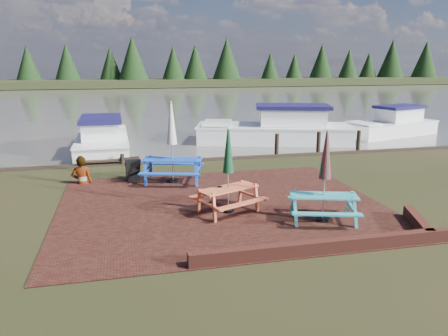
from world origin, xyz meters
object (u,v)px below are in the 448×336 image
Objects in this scene: jetty at (105,143)px; picnic_table_teal at (324,191)px; picnic_table_red at (228,184)px; picnic_table_blue at (172,155)px; boat_far at (392,126)px; boat_near at (277,130)px; boat_jetty at (103,141)px; person at (80,157)px; chalkboard at (133,170)px.

picnic_table_teal is at bearing -64.57° from jetty.
picnic_table_red is 3.53m from picnic_table_blue.
picnic_table_red reaches higher than boat_far.
boat_near is (5.29, 10.72, -0.35)m from picnic_table_red.
boat_near reaches higher than boat_jetty.
picnic_table_red is 11.44m from jetty.
person is (-0.53, -7.00, 0.82)m from jetty.
person is (-16.61, -7.48, 0.57)m from boat_far.
boat_far reaches higher than chalkboard.
boat_jetty is 16.21m from boat_far.
picnic_table_red is 2.80× the size of chalkboard.
chalkboard is at bearing 177.88° from picnic_table_blue.
picnic_table_teal is 0.35× the size of boat_jetty.
picnic_table_red is 11.96m from boat_near.
picnic_table_blue reaches higher than boat_jetty.
picnic_table_blue is (-3.30, 4.58, 0.13)m from picnic_table_teal.
chalkboard is 7.17m from jetty.
picnic_table_red reaches higher than boat_jetty.
picnic_table_teal is at bearing 147.17° from person.
boat_near is 1.34× the size of boat_far.
chalkboard is 6.35m from boat_jetty.
boat_near is 4.55× the size of person.
person is at bearing 96.63° from boat_far.
picnic_table_red is 0.34× the size of boat_jetty.
chalkboard reaches higher than jetty.
picnic_table_red is 16.90m from boat_far.
boat_jetty is 1.05× the size of boat_far.
picnic_table_teal is 6.82m from chalkboard.
picnic_table_blue reaches higher than chalkboard.
boat_far is (16.15, 1.32, -0.01)m from boat_jetty.
boat_near is (8.92, 0.71, 0.07)m from boat_jetty.
picnic_table_blue reaches higher than picnic_table_red.
picnic_table_red is 4.50m from chalkboard.
chalkboard is 0.10× the size of boat_near.
picnic_table_red is at bearing -71.85° from jetty.
picnic_table_teal is 0.26× the size of jetty.
picnic_table_red reaches higher than chalkboard.
person is (-2.98, 0.51, -0.01)m from picnic_table_blue.
boat_jetty is at bearing 134.19° from picnic_table_teal.
chalkboard is at bearing -176.27° from person.
picnic_table_teal is 12.67m from boat_jetty.
boat_near is (6.40, 7.37, -0.50)m from picnic_table_blue.
chalkboard is 16.74m from boat_far.
chalkboard is 1.76m from person.
boat_near reaches higher than chalkboard.
picnic_table_red is at bearing 142.87° from person.
picnic_table_teal is 12.35m from boat_near.
picnic_table_teal reaches higher than picnic_table_red.
jetty is 1.43× the size of boat_far.
picnic_table_blue is 15.81m from boat_far.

